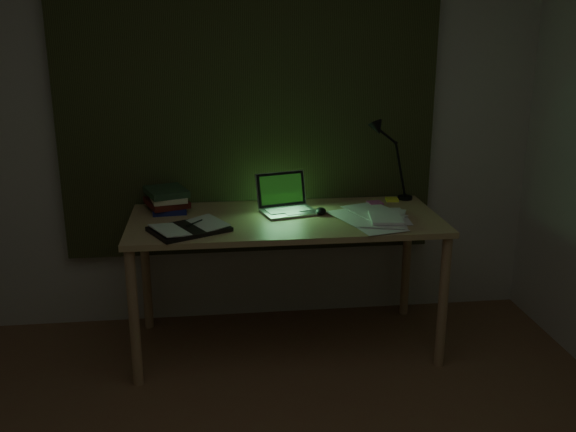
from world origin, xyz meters
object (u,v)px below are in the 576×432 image
object	(u,v)px
desk	(285,283)
book_stack	(168,199)
open_textbook	(189,228)
laptop	(289,195)
desk_lamp	(407,160)
loose_papers	(375,218)

from	to	relation	value
desk	book_stack	size ratio (longest dim) A/B	6.87
open_textbook	desk	bearing A→B (deg)	-8.31
open_textbook	book_stack	bearing A→B (deg)	79.95
laptop	open_textbook	xyz separation A→B (m)	(-0.55, -0.26, -0.09)
desk_lamp	laptop	bearing A→B (deg)	-170.91
book_stack	laptop	bearing A→B (deg)	-12.39
loose_papers	desk	bearing A→B (deg)	167.26
laptop	open_textbook	bearing A→B (deg)	-169.99
book_stack	loose_papers	bearing A→B (deg)	-16.70
loose_papers	desk_lamp	xyz separation A→B (m)	(0.29, 0.40, 0.23)
laptop	book_stack	bearing A→B (deg)	152.47
book_stack	desk_lamp	bearing A→B (deg)	2.82
loose_papers	book_stack	bearing A→B (deg)	163.30
desk	laptop	bearing A→B (deg)	68.73
loose_papers	desk_lamp	distance (m)	0.55
desk	desk_lamp	xyz separation A→B (m)	(0.76, 0.30, 0.63)
open_textbook	book_stack	size ratio (longest dim) A/B	1.50
desk	desk_lamp	bearing A→B (deg)	21.25
laptop	desk_lamp	xyz separation A→B (m)	(0.73, 0.22, 0.14)
desk	open_textbook	distance (m)	0.68
open_textbook	desk_lamp	bearing A→B (deg)	-6.93
laptop	open_textbook	distance (m)	0.61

